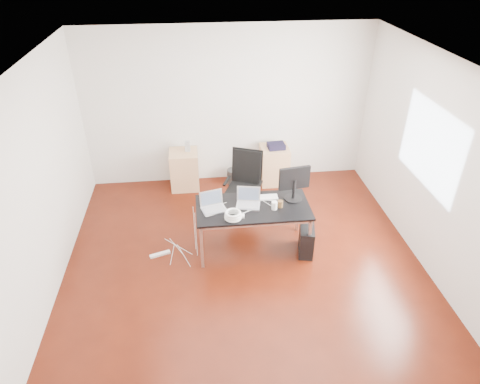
{
  "coord_description": "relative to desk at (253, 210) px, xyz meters",
  "views": [
    {
      "loc": [
        -0.57,
        -4.62,
        4.07
      ],
      "look_at": [
        0.0,
        0.55,
        0.85
      ],
      "focal_mm": 32.0,
      "sensor_mm": 36.0,
      "label": 1
    }
  ],
  "objects": [
    {
      "name": "cable_coil",
      "position": [
        -0.31,
        -0.26,
        0.11
      ],
      "size": [
        0.24,
        0.24,
        0.11
      ],
      "rotation": [
        0.0,
        0.0,
        0.24
      ],
      "color": "white",
      "rests_on": "desk"
    },
    {
      "name": "monitor",
      "position": [
        0.6,
        0.15,
        0.34
      ],
      "size": [
        0.45,
        0.26,
        0.51
      ],
      "rotation": [
        0.0,
        0.0,
        0.15
      ],
      "color": "black",
      "rests_on": "desk"
    },
    {
      "name": "desk",
      "position": [
        0.0,
        0.0,
        0.0
      ],
      "size": [
        1.6,
        0.8,
        0.73
      ],
      "color": "black",
      "rests_on": "ground"
    },
    {
      "name": "filing_cabinet_left",
      "position": [
        -0.98,
        1.9,
        -0.33
      ],
      "size": [
        0.5,
        0.5,
        0.7
      ],
      "primitive_type": "cube",
      "color": "tan",
      "rests_on": "ground"
    },
    {
      "name": "room_shell",
      "position": [
        -0.12,
        -0.33,
        0.73
      ],
      "size": [
        5.0,
        5.0,
        5.0
      ],
      "color": "#3E1107",
      "rests_on": "ground"
    },
    {
      "name": "speaker",
      "position": [
        -0.9,
        1.94,
        0.11
      ],
      "size": [
        0.1,
        0.09,
        0.18
      ],
      "primitive_type": "cube",
      "rotation": [
        0.0,
        0.0,
        -0.08
      ],
      "color": "#9E9E9E",
      "rests_on": "filing_cabinet_left"
    },
    {
      "name": "navy_garment",
      "position": [
        0.68,
        1.87,
        0.07
      ],
      "size": [
        0.32,
        0.26,
        0.09
      ],
      "primitive_type": "cube",
      "rotation": [
        0.0,
        0.0,
        0.08
      ],
      "color": "black",
      "rests_on": "filing_cabinet_right"
    },
    {
      "name": "cup_white",
      "position": [
        0.28,
        -0.09,
        0.11
      ],
      "size": [
        0.09,
        0.09,
        0.12
      ],
      "primitive_type": "cylinder",
      "rotation": [
        0.0,
        0.0,
        -0.2
      ],
      "color": "white",
      "rests_on": "desk"
    },
    {
      "name": "laptop_left",
      "position": [
        -0.56,
        0.02,
        0.11
      ],
      "size": [
        0.38,
        0.33,
        0.23
      ],
      "rotation": [
        0.0,
        0.0,
        0.26
      ],
      "color": "silver",
      "rests_on": "desk"
    },
    {
      "name": "filing_cabinet_right",
      "position": [
        0.66,
        1.9,
        -0.33
      ],
      "size": [
        0.5,
        0.5,
        0.7
      ],
      "primitive_type": "cube",
      "color": "tan",
      "rests_on": "ground"
    },
    {
      "name": "power_strip",
      "position": [
        -1.36,
        -0.03,
        -0.66
      ],
      "size": [
        0.3,
        0.15,
        0.04
      ],
      "primitive_type": "cube",
      "rotation": [
        0.0,
        0.0,
        0.32
      ],
      "color": "white",
      "rests_on": "ground"
    },
    {
      "name": "keyboard",
      "position": [
        0.17,
        0.2,
        0.06
      ],
      "size": [
        0.44,
        0.14,
        0.02
      ],
      "primitive_type": "cube",
      "rotation": [
        0.0,
        0.0,
        -0.0
      ],
      "color": "white",
      "rests_on": "desk"
    },
    {
      "name": "pc_tower",
      "position": [
        0.77,
        -0.17,
        -0.46
      ],
      "size": [
        0.29,
        0.48,
        0.44
      ],
      "primitive_type": "cube",
      "rotation": [
        0.0,
        0.0,
        -0.22
      ],
      "color": "black",
      "rests_on": "ground"
    },
    {
      "name": "office_chair",
      "position": [
        -0.01,
        0.92,
        -0.07
      ],
      "size": [
        0.62,
        0.64,
        1.08
      ],
      "rotation": [
        0.0,
        0.0,
        -0.39
      ],
      "color": "black",
      "rests_on": "ground"
    },
    {
      "name": "wastebasket",
      "position": [
        -0.09,
        1.92,
        -0.54
      ],
      "size": [
        0.27,
        0.27,
        0.28
      ],
      "primitive_type": "cylinder",
      "rotation": [
        0.0,
        0.0,
        0.16
      ],
      "color": "black",
      "rests_on": "ground"
    },
    {
      "name": "power_adapter",
      "position": [
        -0.18,
        -0.23,
        0.07
      ],
      "size": [
        0.08,
        0.08,
        0.03
      ],
      "primitive_type": "cube",
      "rotation": [
        0.0,
        0.0,
        -0.11
      ],
      "color": "white",
      "rests_on": "desk"
    },
    {
      "name": "cup_brown",
      "position": [
        0.38,
        -0.05,
        0.1
      ],
      "size": [
        0.09,
        0.09,
        0.1
      ],
      "primitive_type": "cylinder",
      "rotation": [
        0.0,
        0.0,
        0.22
      ],
      "color": "#50361B",
      "rests_on": "desk"
    },
    {
      "name": "laptop_right",
      "position": [
        -0.06,
        0.07,
        0.11
      ],
      "size": [
        0.37,
        0.31,
        0.23
      ],
      "rotation": [
        0.0,
        0.0,
        -0.2
      ],
      "color": "silver",
      "rests_on": "desk"
    }
  ]
}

